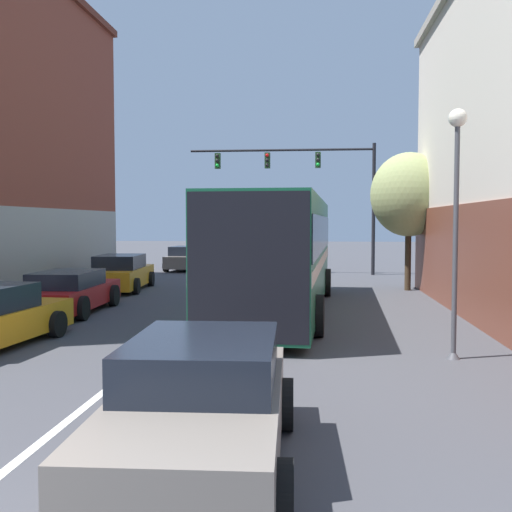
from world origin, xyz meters
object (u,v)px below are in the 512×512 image
Objects in this scene: traffic_signal_gantry at (311,177)px; street_tree_near at (409,195)px; hatchback_foreground at (201,407)px; parked_car_left_far at (189,259)px; street_lamp at (456,204)px; parked_car_left_near at (69,292)px; parked_car_left_mid at (121,273)px; bus at (281,249)px.

traffic_signal_gantry reaches higher than street_tree_near.
street_tree_near is at bearing -17.56° from hatchback_foreground.
street_lamp reaches higher than parked_car_left_far.
parked_car_left_far is at bearing -2.94° from parked_car_left_near.
parked_car_left_mid is 0.97× the size of street_lamp.
hatchback_foreground is 0.80× the size of street_tree_near.
hatchback_foreground is at bearing -163.50° from parked_car_left_mid.
street_tree_near reaches higher than street_lamp.
traffic_signal_gantry is 1.95× the size of street_lamp.
street_tree_near is at bearing -34.97° from bus.
traffic_signal_gantry is at bearing 98.91° from street_lamp.
parked_car_left_far reaches higher than parked_car_left_near.
bus reaches higher than parked_car_left_far.
street_tree_near is at bearing -59.46° from parked_car_left_near.
parked_car_left_far is at bearing 10.17° from hatchback_foreground.
traffic_signal_gantry is 7.96m from street_tree_near.
parked_car_left_near is at bearing -147.32° from street_tree_near.
hatchback_foreground is 7.28m from street_lamp.
bus is 7.13m from street_lamp.
parked_car_left_far is (-5.99, 14.87, -1.24)m from bus.
bus is 2.34× the size of street_tree_near.
traffic_signal_gantry reaches higher than street_lamp.
bus reaches higher than parked_car_left_mid.
bus is 2.72× the size of parked_car_left_near.
street_lamp is at bearing -145.19° from bus.
parked_car_left_mid is 0.50× the size of traffic_signal_gantry.
street_lamp is at bearing -119.00° from parked_car_left_near.
parked_car_left_far is (0.61, 9.86, -0.02)m from parked_car_left_mid.
hatchback_foreground is 24.92m from traffic_signal_gantry.
street_lamp is at bearing -94.36° from street_tree_near.
bus is 7.89m from street_tree_near.
street_lamp reaches higher than parked_car_left_near.
hatchback_foreground is 0.92× the size of parked_car_left_mid.
traffic_signal_gantry is at bearing -47.74° from parked_car_left_mid.
traffic_signal_gantry is at bearing -29.02° from parked_car_left_near.
bus reaches higher than hatchback_foreground.
street_tree_near is (3.88, -6.84, -1.26)m from traffic_signal_gantry.
street_tree_near reaches higher than parked_car_left_near.
hatchback_foreground is at bearing -105.35° from street_tree_near.
bus is 3.22× the size of parked_car_left_far.
hatchback_foreground reaches higher than parked_car_left_near.
street_lamp reaches higher than bus.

